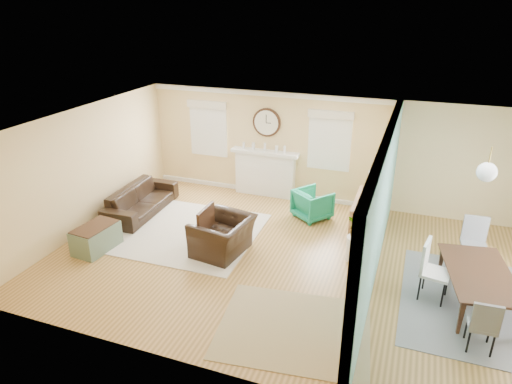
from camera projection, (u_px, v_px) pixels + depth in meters
The scene contains 26 objects.
floor at pixel (290, 262), 8.64m from camera, with size 9.00×9.00×0.00m, color olive.
wall_back at pixel (327, 150), 10.73m from camera, with size 9.00×0.02×2.60m, color #DEB97D.
wall_front at pixel (225, 293), 5.54m from camera, with size 9.00×0.02×2.60m, color #DEB97D.
wall_left at pixel (86, 169), 9.55m from camera, with size 0.02×6.00×2.60m, color #DEB97D.
ceiling at pixel (295, 128), 7.63m from camera, with size 9.00×6.00×0.02m, color white.
partition at pixel (381, 202), 7.88m from camera, with size 0.17×6.00×2.60m.
fireplace at pixel (265, 172), 11.37m from camera, with size 1.70×0.30×1.17m.
wall_clock at pixel (267, 122), 10.96m from camera, with size 0.70×0.07×0.70m.
window_left at pixel (208, 125), 11.51m from camera, with size 1.05×0.13×1.42m.
window_right at pixel (330, 136), 10.53m from camera, with size 1.05×0.13×1.42m.
pendant at pixel (487, 172), 6.84m from camera, with size 0.30×0.30×0.55m.
rug_cream at pixel (183, 231), 9.76m from camera, with size 3.14×2.72×0.02m, color beige.
rug_jute at pixel (294, 329), 6.88m from camera, with size 2.25×1.84×0.01m, color tan.
rug_grey at pixel (475, 304), 7.43m from camera, with size 2.30×2.88×0.01m, color gray.
sofa at pixel (141, 200), 10.53m from camera, with size 2.12×0.83×0.62m, color black.
eames_chair at pixel (223, 236), 8.82m from camera, with size 1.12×0.97×0.72m, color black.
green_chair at pixel (312, 204), 10.25m from camera, with size 0.72×0.74×0.67m, color #007D43.
trunk at pixel (96, 238), 8.97m from camera, with size 0.63×0.95×0.52m.
credenza at pixel (365, 216), 9.53m from camera, with size 0.48×1.40×0.80m.
tv at pixel (367, 185), 9.26m from camera, with size 1.07×0.14×0.62m, color black.
garden_stool at pixel (355, 249), 8.61m from camera, with size 0.33×0.33×0.49m, color white.
potted_plant at pixel (357, 228), 8.44m from camera, with size 0.37×0.32×0.41m, color #337F33.
dining_table at pixel (478, 289), 7.31m from camera, with size 1.75×0.98×0.62m, color #3E2619.
dining_chair_n at pixel (475, 240), 8.22m from camera, with size 0.46×0.46×0.98m.
dining_chair_s at pixel (483, 319), 6.32m from camera, with size 0.39×0.39×0.86m.
dining_chair_w at pixel (437, 267), 7.36m from camera, with size 0.53×0.53×1.02m.
Camera 1 is at (1.94, -7.21, 4.61)m, focal length 32.00 mm.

